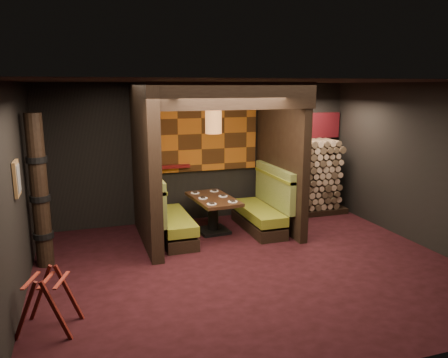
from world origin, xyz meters
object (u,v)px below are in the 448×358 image
booth_bench_left (168,219)px  booth_bench_right (263,209)px  firewood_stack (307,177)px  luggage_rack (48,299)px  pendant_lamp (213,121)px  totem_column (40,193)px  dining_table (213,209)px

booth_bench_left → booth_bench_right: 1.89m
booth_bench_right → firewood_stack: firewood_stack is taller
booth_bench_left → firewood_stack: (3.25, 0.70, 0.42)m
booth_bench_left → luggage_rack: booth_bench_left is taller
pendant_lamp → firewood_stack: pendant_lamp is taller
booth_bench_left → totem_column: 2.30m
totem_column → booth_bench_left: bearing=14.8°
booth_bench_right → dining_table: 1.00m
booth_bench_left → pendant_lamp: (0.90, 0.08, 1.75)m
totem_column → firewood_stack: bearing=13.2°
booth_bench_left → totem_column: bearing=-165.2°
booth_bench_right → dining_table: (-0.99, 0.13, 0.06)m
luggage_rack → booth_bench_left: bearing=53.1°
booth_bench_left → booth_bench_right: same height
luggage_rack → totem_column: (-0.16, 2.01, 0.81)m
firewood_stack → booth_bench_left: bearing=-167.8°
luggage_rack → pendant_lamp: bearing=43.1°
dining_table → pendant_lamp: bearing=-90.0°
luggage_rack → firewood_stack: 6.13m
pendant_lamp → totem_column: pendant_lamp is taller
booth_bench_left → booth_bench_right: size_ratio=1.00×
booth_bench_right → luggage_rack: 4.60m
booth_bench_left → pendant_lamp: bearing=5.2°
booth_bench_right → firewood_stack: (1.35, 0.70, 0.42)m
luggage_rack → totem_column: totem_column is taller
booth_bench_left → dining_table: 0.91m
dining_table → booth_bench_left: bearing=-171.6°
totem_column → pendant_lamp: bearing=11.9°
pendant_lamp → firewood_stack: size_ratio=0.54×
dining_table → pendant_lamp: 1.69m
totem_column → booth_bench_right: bearing=7.9°
booth_bench_left → pendant_lamp: 1.97m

